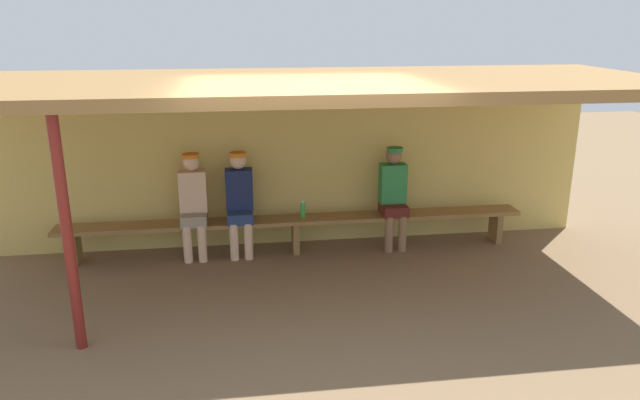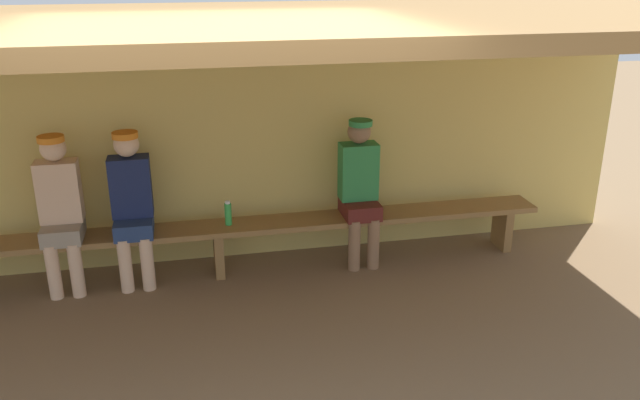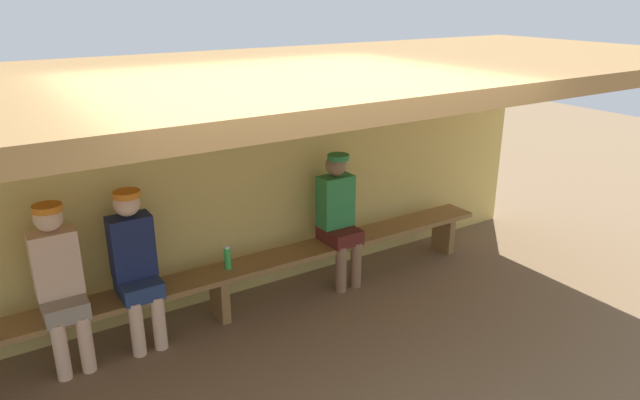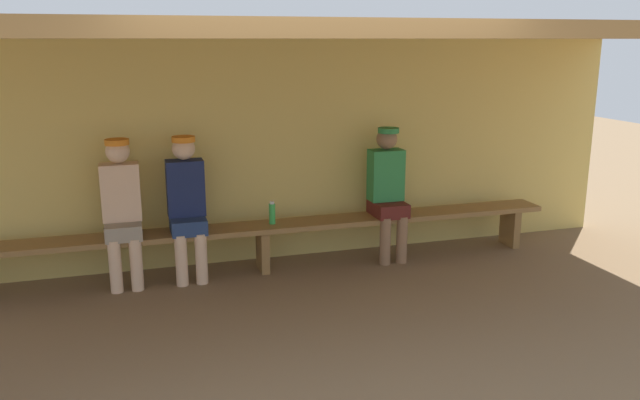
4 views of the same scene
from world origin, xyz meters
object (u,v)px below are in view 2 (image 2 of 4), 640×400
player_leftmost (360,185)px  player_near_post (60,206)px  player_shirtless_tan (132,201)px  bench (218,233)px  water_bottle_clear (228,213)px

player_leftmost → player_near_post: same height
player_shirtless_tan → player_leftmost: bearing=0.0°
bench → water_bottle_clear: (0.10, 0.01, 0.18)m
player_shirtless_tan → water_bottle_clear: 0.82m
player_shirtless_tan → water_bottle_clear: size_ratio=6.04×
bench → player_shirtless_tan: size_ratio=4.46×
water_bottle_clear → player_near_post: bearing=-179.7°
player_shirtless_tan → water_bottle_clear: bearing=0.5°
player_leftmost → water_bottle_clear: size_ratio=6.04×
water_bottle_clear → player_shirtless_tan: bearing=-179.5°
bench → player_shirtless_tan: bearing=179.7°
bench → water_bottle_clear: bearing=6.0°
bench → water_bottle_clear: 0.21m
player_leftmost → water_bottle_clear: bearing=179.7°
player_shirtless_tan → bench: bearing=-0.3°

